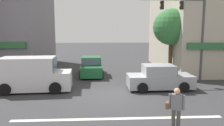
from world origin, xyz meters
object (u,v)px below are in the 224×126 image
street_tree (171,27)px  traffic_light_mast (190,25)px  van_parked_curbside (32,75)px  sedan_crossing_leftbound (91,67)px  pedestrian_foreground_with_bag (176,107)px  sedan_crossing_center (159,78)px

street_tree → traffic_light_mast: bearing=-67.7°
van_parked_curbside → street_tree: bearing=23.0°
traffic_light_mast → van_parked_curbside: traffic_light_mast is taller
street_tree → sedan_crossing_leftbound: size_ratio=1.33×
street_tree → pedestrian_foreground_with_bag: (-3.12, -10.33, -3.06)m
traffic_light_mast → pedestrian_foreground_with_bag: (-3.89, -8.44, -3.22)m
sedan_crossing_center → sedan_crossing_leftbound: size_ratio=0.99×
sedan_crossing_center → traffic_light_mast: bearing=40.7°
traffic_light_mast → sedan_crossing_leftbound: 8.46m
traffic_light_mast → sedan_crossing_leftbound: size_ratio=1.49×
traffic_light_mast → van_parked_curbside: (-10.86, -2.40, -3.17)m
sedan_crossing_center → street_tree: bearing=64.5°
street_tree → sedan_crossing_leftbound: (-6.59, 0.42, -3.30)m
sedan_crossing_leftbound → street_tree: bearing=-3.6°
street_tree → pedestrian_foreground_with_bag: street_tree is taller
traffic_light_mast → sedan_crossing_center: 5.10m
street_tree → sedan_crossing_leftbound: street_tree is taller
sedan_crossing_center → pedestrian_foreground_with_bag: size_ratio=2.47×
traffic_light_mast → van_parked_curbside: size_ratio=1.32×
van_parked_curbside → sedan_crossing_center: bearing=-0.3°
traffic_light_mast → van_parked_curbside: bearing=-167.6°
van_parked_curbside → pedestrian_foreground_with_bag: bearing=-40.9°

